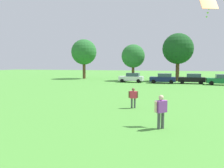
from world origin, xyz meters
TOP-DOWN VIEW (x-y plane):
  - ground_plane at (0.00, 30.00)m, footprint 160.00×160.00m
  - adult_bystander at (4.36, 11.90)m, footprint 0.64×0.65m
  - bystander_near_trees at (1.88, 17.24)m, footprint 0.73×0.35m
  - kite at (6.75, 14.24)m, footprint 1.06×0.75m
  - parked_car_white_0 at (-3.08, 41.61)m, footprint 4.30×2.02m
  - parked_car_navy_1 at (2.51, 41.01)m, footprint 4.30×2.02m
  - parked_car_black_2 at (7.20, 41.53)m, footprint 4.30×2.02m
  - parked_car_green_3 at (11.56, 40.24)m, footprint 4.30×2.02m
  - tree_far_left at (-15.22, 48.88)m, footprint 5.55×5.55m
  - tree_left at (-3.62, 45.75)m, footprint 4.54×4.54m
  - tree_right at (4.75, 47.07)m, footprint 5.84×5.84m

SIDE VIEW (x-z plane):
  - ground_plane at x=0.00m, z-range 0.00..0.00m
  - parked_car_white_0 at x=-3.08m, z-range 0.02..1.70m
  - parked_car_navy_1 at x=2.51m, z-range 0.02..1.70m
  - parked_car_black_2 at x=7.20m, z-range 0.02..1.70m
  - parked_car_green_3 at x=11.56m, z-range 0.02..1.70m
  - bystander_near_trees at x=1.88m, z-range 0.15..1.70m
  - adult_bystander at x=4.36m, z-range 0.17..1.95m
  - tree_left at x=-3.62m, z-range 1.24..8.31m
  - tree_far_left at x=-15.22m, z-range 1.51..10.17m
  - tree_right at x=4.75m, z-range 1.59..10.69m
  - kite at x=6.75m, z-range 6.15..7.20m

